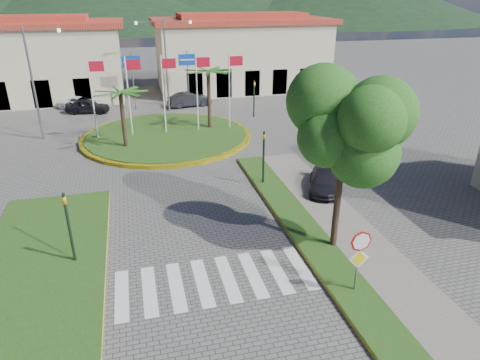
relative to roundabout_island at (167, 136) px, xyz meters
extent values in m
plane|color=#5B5856|center=(0.00, -22.00, -0.17)|extent=(160.00, 160.00, 0.00)
cube|color=gray|center=(6.00, -20.00, -0.09)|extent=(4.00, 28.00, 0.15)
cube|color=#1F4513|center=(4.80, -20.00, -0.08)|extent=(1.60, 28.00, 0.18)
cube|color=#1F4513|center=(-6.50, -16.00, -0.08)|extent=(5.00, 14.00, 0.18)
cube|color=silver|center=(0.00, -18.00, -0.16)|extent=(8.00, 3.00, 0.01)
cylinder|color=yellow|center=(0.00, 0.00, -0.05)|extent=(12.70, 12.70, 0.24)
cylinder|color=#1F4513|center=(0.00, 0.00, -0.02)|extent=(12.00, 12.00, 0.30)
cylinder|color=black|center=(-3.00, -2.00, 1.86)|extent=(0.28, 0.28, 4.05)
cylinder|color=black|center=(3.50, 1.00, 2.17)|extent=(0.28, 0.28, 4.68)
cylinder|color=silver|center=(-5.00, 0.50, 2.83)|extent=(0.10, 0.10, 6.00)
cube|color=#B50B20|center=(-4.45, 0.50, 5.23)|extent=(1.00, 0.03, 0.70)
cylinder|color=silver|center=(-2.50, 0.50, 2.83)|extent=(0.10, 0.10, 6.00)
cube|color=#B50B20|center=(-1.95, 0.50, 5.23)|extent=(1.00, 0.03, 0.70)
cylinder|color=silver|center=(0.00, 0.50, 2.83)|extent=(0.10, 0.10, 6.00)
cube|color=#B50B20|center=(0.55, 0.50, 5.23)|extent=(1.00, 0.03, 0.70)
cylinder|color=silver|center=(2.50, 0.50, 2.83)|extent=(0.10, 0.10, 6.00)
cube|color=#B50B20|center=(3.05, 0.50, 5.23)|extent=(1.00, 0.03, 0.70)
cylinder|color=silver|center=(5.00, 0.50, 2.83)|extent=(0.10, 0.10, 6.00)
cube|color=#B50B20|center=(5.55, 0.50, 5.23)|extent=(1.00, 0.03, 0.70)
cylinder|color=slate|center=(4.90, -20.00, 1.08)|extent=(0.07, 0.07, 2.50)
cylinder|color=red|center=(4.90, -20.05, 2.08)|extent=(0.80, 0.03, 0.80)
cube|color=yellow|center=(4.90, -20.06, 1.38)|extent=(0.78, 0.03, 0.78)
cylinder|color=black|center=(5.50, -17.00, 2.03)|extent=(0.28, 0.28, 4.40)
ellipsoid|color=#144B14|center=(5.50, -17.00, 5.03)|extent=(3.60, 3.60, 3.20)
cylinder|color=black|center=(-5.20, -15.50, 1.43)|extent=(0.12, 0.12, 3.20)
imported|color=orange|center=(-5.20, -15.50, 2.43)|extent=(0.15, 0.18, 0.90)
cylinder|color=black|center=(4.50, -10.00, 1.43)|extent=(0.12, 0.12, 3.20)
imported|color=orange|center=(4.50, -10.00, 2.43)|extent=(0.15, 0.18, 0.90)
cylinder|color=black|center=(8.00, 4.00, 1.43)|extent=(0.12, 0.12, 3.20)
imported|color=orange|center=(8.00, 4.00, 2.43)|extent=(0.18, 0.15, 0.90)
cylinder|color=slate|center=(-2.00, 9.00, 2.43)|extent=(0.12, 0.12, 5.20)
cube|color=#103CAE|center=(-2.00, 8.94, 4.23)|extent=(1.60, 0.05, 1.00)
cylinder|color=slate|center=(3.00, 9.00, 2.43)|extent=(0.12, 0.12, 5.20)
cube|color=#103CAE|center=(3.00, 8.94, 4.23)|extent=(1.60, 0.05, 1.00)
cylinder|color=slate|center=(1.00, 8.00, 3.83)|extent=(0.16, 0.16, 8.00)
cube|color=slate|center=(-0.20, 8.00, 7.63)|extent=(2.40, 0.08, 0.08)
cube|color=slate|center=(2.20, 8.00, 7.63)|extent=(2.40, 0.08, 0.08)
cylinder|color=slate|center=(-9.00, 2.00, 3.83)|extent=(0.16, 0.16, 8.00)
cube|color=slate|center=(-10.20, 2.00, 7.63)|extent=(2.40, 0.08, 0.08)
cube|color=slate|center=(-7.80, 2.00, 7.63)|extent=(2.40, 0.08, 0.08)
cube|color=beige|center=(-14.00, 16.00, 3.33)|extent=(22.00, 9.00, 7.00)
cube|color=beige|center=(10.00, 16.00, 3.33)|extent=(18.00, 9.00, 7.00)
cube|color=maroon|center=(10.00, 16.00, 7.08)|extent=(19.08, 9.54, 0.50)
cube|color=maroon|center=(10.00, 16.00, 7.58)|extent=(13.50, 4.95, 0.60)
imported|color=white|center=(-7.13, 11.08, 0.36)|extent=(4.21, 2.97, 1.07)
imported|color=black|center=(-6.23, 9.02, 0.48)|extent=(4.05, 2.36, 1.30)
imported|color=black|center=(3.06, 9.13, 0.50)|extent=(4.24, 2.06, 1.34)
imported|color=black|center=(7.50, -11.62, 0.38)|extent=(2.97, 4.08, 1.10)
camera|label=1|loc=(-2.34, -31.28, 10.05)|focal=32.00mm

